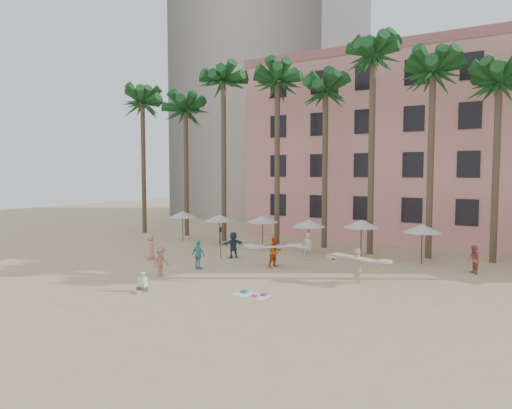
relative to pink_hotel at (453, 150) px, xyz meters
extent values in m
plane|color=#D1B789|center=(-7.00, -26.00, -8.00)|extent=(120.00, 120.00, 0.00)
cube|color=pink|center=(0.00, 0.00, 0.00)|extent=(35.00, 14.00, 16.00)
cube|color=#A89E8E|center=(-25.00, 12.00, 17.00)|extent=(22.00, 18.00, 50.00)
cylinder|color=brown|center=(-27.00, -11.00, -1.50)|extent=(0.44, 0.44, 13.00)
cylinder|color=brown|center=(-22.00, -10.50, -2.00)|extent=(0.44, 0.44, 12.00)
cylinder|color=brown|center=(-17.00, -11.50, -1.00)|extent=(0.44, 0.44, 14.00)
cylinder|color=brown|center=(-12.00, -11.00, -1.25)|extent=(0.44, 0.44, 13.50)
cylinder|color=brown|center=(-8.00, -10.50, -1.75)|extent=(0.44, 0.44, 12.50)
cylinder|color=brown|center=(-4.00, -11.50, -0.75)|extent=(0.44, 0.44, 14.50)
cylinder|color=brown|center=(0.00, -11.00, -1.50)|extent=(0.44, 0.44, 13.00)
cylinder|color=brown|center=(4.00, -10.50, -2.00)|extent=(0.44, 0.44, 12.00)
cylinder|color=#332B23|center=(-20.00, -13.50, -6.75)|extent=(0.07, 0.07, 2.50)
cone|color=silver|center=(-20.00, -13.50, -5.65)|extent=(2.50, 2.50, 0.55)
cylinder|color=#332B23|center=(-16.00, -13.60, -6.80)|extent=(0.07, 0.07, 2.40)
cone|color=silver|center=(-16.00, -13.60, -5.75)|extent=(2.50, 2.50, 0.55)
cylinder|color=#332B23|center=(-12.00, -13.40, -6.75)|extent=(0.07, 0.07, 2.50)
cone|color=silver|center=(-12.00, -13.40, -5.65)|extent=(2.50, 2.50, 0.55)
cylinder|color=#332B23|center=(-8.00, -13.50, -6.80)|extent=(0.07, 0.07, 2.40)
cone|color=silver|center=(-8.00, -13.50, -5.75)|extent=(2.50, 2.50, 0.55)
cylinder|color=#332B23|center=(-4.00, -13.60, -6.70)|extent=(0.07, 0.07, 2.60)
cone|color=silver|center=(-4.00, -13.60, -5.55)|extent=(2.50, 2.50, 0.55)
cylinder|color=#332B23|center=(0.00, -13.40, -6.75)|extent=(0.07, 0.07, 2.50)
cone|color=silver|center=(0.00, -13.40, -5.65)|extent=(2.50, 2.50, 0.55)
cube|color=white|center=(-5.67, -25.67, -7.99)|extent=(1.84, 1.08, 0.02)
cube|color=teal|center=(-6.16, -25.45, -7.93)|extent=(0.31, 0.26, 0.10)
cube|color=#FF466A|center=(-5.28, -25.89, -7.92)|extent=(0.29, 0.23, 0.12)
cube|color=#7D3886|center=(-5.06, -25.40, -7.94)|extent=(0.27, 0.31, 0.08)
imported|color=tan|center=(-1.95, -20.54, -7.05)|extent=(0.49, 0.71, 1.90)
cube|color=beige|center=(-1.95, -20.54, -6.67)|extent=(2.89, 0.78, 0.35)
imported|color=#D95916|center=(-7.82, -19.10, -7.04)|extent=(0.98, 1.11, 1.92)
cube|color=silver|center=(-7.82, -19.10, -6.65)|extent=(3.32, 1.96, 0.33)
imported|color=#AB5747|center=(3.23, -14.89, -7.15)|extent=(0.97, 1.04, 1.69)
imported|color=beige|center=(-6.97, -15.98, -7.06)|extent=(0.77, 0.59, 1.88)
imported|color=#B0765E|center=(-12.22, -24.84, -7.13)|extent=(0.73, 1.17, 1.74)
imported|color=#313E56|center=(-11.84, -17.85, -7.08)|extent=(1.24, 1.77, 1.84)
imported|color=#54AEC4|center=(-11.62, -22.11, -7.12)|extent=(1.07, 0.54, 1.76)
imported|color=tan|center=(-16.48, -21.20, -7.11)|extent=(1.02, 1.00, 1.77)
cylinder|color=black|center=(-12.37, -18.65, -6.95)|extent=(0.04, 0.04, 2.10)
cube|color=black|center=(-12.37, -18.65, -5.95)|extent=(0.18, 0.03, 0.35)
cube|color=#3F3F4C|center=(-10.78, -27.80, -7.89)|extent=(0.42, 0.39, 0.22)
cube|color=tan|center=(-10.78, -28.13, -7.94)|extent=(0.37, 0.42, 0.11)
cube|color=white|center=(-10.78, -27.76, -7.53)|extent=(0.41, 0.24, 0.51)
sphere|color=tan|center=(-10.78, -27.76, -7.16)|extent=(0.22, 0.22, 0.22)
camera|label=1|loc=(5.69, -44.36, -2.02)|focal=32.00mm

